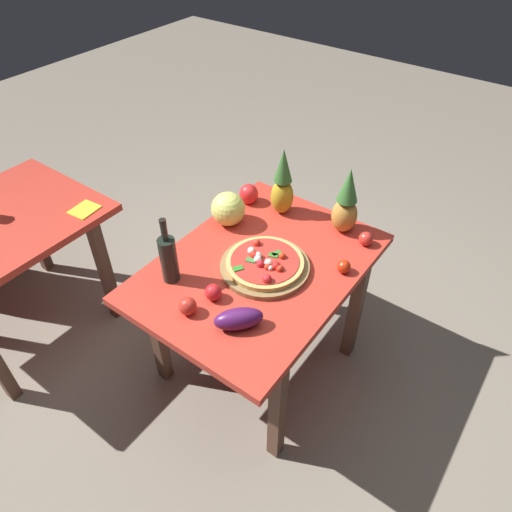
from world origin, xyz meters
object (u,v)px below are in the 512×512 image
Objects in this scene: pizza_board at (265,266)px; tomato_at_corner at (344,267)px; display_table at (259,280)px; tomato_by_bottle at (188,306)px; eggplant at (239,319)px; pineapple_left at (346,204)px; tomato_near_board at (213,292)px; tomato_beside_pepper at (366,239)px; melon at (228,209)px; wine_bottle at (169,258)px; pizza at (265,262)px; pineapple_right at (283,185)px; napkin_folded at (84,210)px; bell_pepper at (249,194)px.

tomato_at_corner is (0.19, -0.30, 0.02)m from pizza_board.
tomato_by_bottle reaches higher than display_table.
tomato_by_bottle is (-0.07, 0.21, -0.01)m from eggplant.
pineapple_left is 0.33m from tomato_at_corner.
tomato_near_board is 1.07× the size of tomato_beside_pepper.
tomato_near_board is (0.12, -0.03, -0.00)m from tomato_by_bottle.
wine_bottle is at bearing -173.91° from melon.
pineapple_right is (0.41, 0.18, 0.12)m from pizza.
melon is at bearing 111.88° from tomato_beside_pepper.
pizza_board reaches higher than napkin_folded.
wine_bottle reaches higher than tomato_at_corner.
eggplant is at bearing -95.65° from wine_bottle.
melon is (-0.24, 0.16, -0.08)m from pineapple_right.
tomato_at_corner is at bearing -50.52° from wine_bottle.
melon is 1.55× the size of bell_pepper.
pineapple_right is 2.13× the size of melon.
wine_bottle reaches higher than bell_pepper.
napkin_folded is at bearing 100.79° from pizza_board.
tomato_by_bottle is 0.95m from napkin_folded.
tomato_by_bottle is at bearing 171.15° from display_table.
pineapple_right is at bearing 5.81° from tomato_by_bottle.
wine_bottle is at bearing 84.35° from eggplant.
eggplant is at bearing -158.35° from pineapple_right.
tomato_at_corner is (0.49, -0.60, -0.09)m from wine_bottle.
tomato_beside_pepper is (0.26, -0.64, -0.05)m from melon.
wine_bottle is 0.25m from tomato_near_board.
melon reaches higher than tomato_beside_pepper.
napkin_folded is at bearing 101.53° from display_table.
eggplant reaches higher than tomato_near_board.
melon is (0.17, 0.35, 0.05)m from pizza.
pizza_board is (-0.01, -0.04, 0.11)m from display_table.
display_table is 0.53m from bell_pepper.
bell_pepper is 0.87m from eggplant.
bell_pepper reaches higher than pizza_board.
tomato_by_bottle is at bearing -118.25° from wine_bottle.
tomato_by_bottle is at bearing 165.70° from pizza.
pizza_board is 0.39m from melon.
pineapple_left is at bearing -17.49° from pizza.
tomato_beside_pepper is at bearing -26.94° from tomato_near_board.
pizza is 1.01× the size of pineapple_left.
pizza_board is at bearing -135.18° from bell_pepper.
pizza is at bearing -102.35° from display_table.
napkin_folded is at bearing 77.47° from tomato_by_bottle.
bell_pepper is at bearing 44.82° from pizza_board.
pizza_board is at bearing -99.36° from display_table.
napkin_folded is at bearing 100.66° from pizza.
pineapple_left reaches higher than tomato_by_bottle.
napkin_folded is (-0.66, 1.18, -0.15)m from pineapple_left.
eggplant is (-0.51, -0.46, -0.04)m from melon.
tomato_beside_pepper is (0.05, -0.67, -0.02)m from bell_pepper.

